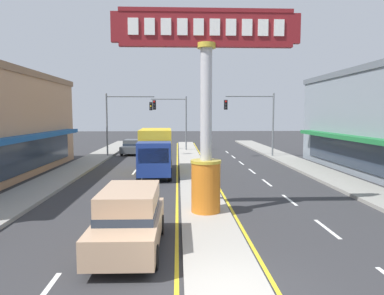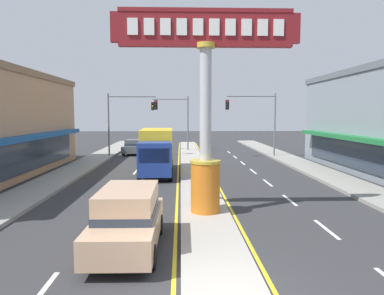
% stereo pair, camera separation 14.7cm
% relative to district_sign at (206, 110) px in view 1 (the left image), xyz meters
% --- Properties ---
extents(median_strip, '(2.05, 52.00, 0.14)m').
position_rel_district_sign_xyz_m(median_strip, '(-0.00, 11.21, -4.33)').
color(median_strip, '#A39E93').
rests_on(median_strip, ground).
extents(sidewalk_left, '(2.53, 60.00, 0.18)m').
position_rel_district_sign_xyz_m(sidewalk_left, '(-8.89, 9.21, -4.31)').
color(sidewalk_left, gray).
rests_on(sidewalk_left, ground).
extents(sidewalk_right, '(2.53, 60.00, 0.18)m').
position_rel_district_sign_xyz_m(sidewalk_right, '(8.89, 9.21, -4.31)').
color(sidewalk_right, gray).
rests_on(sidewalk_right, ground).
extents(lane_markings, '(8.79, 52.00, 0.01)m').
position_rel_district_sign_xyz_m(lane_markings, '(-0.00, 9.85, -4.39)').
color(lane_markings, silver).
rests_on(lane_markings, ground).
extents(district_sign, '(7.56, 1.27, 8.25)m').
position_rel_district_sign_xyz_m(district_sign, '(0.00, 0.00, 0.00)').
color(district_sign, orange).
rests_on(district_sign, median_strip).
extents(traffic_light_left_side, '(4.86, 0.46, 6.20)m').
position_rel_district_sign_xyz_m(traffic_light_left_side, '(-6.26, 20.21, -0.15)').
color(traffic_light_left_side, slate).
rests_on(traffic_light_left_side, ground).
extents(traffic_light_right_side, '(4.86, 0.46, 6.20)m').
position_rel_district_sign_xyz_m(traffic_light_right_side, '(6.26, 19.24, -0.15)').
color(traffic_light_right_side, slate).
rests_on(traffic_light_right_side, ground).
extents(traffic_light_median_far, '(4.20, 0.46, 6.20)m').
position_rel_district_sign_xyz_m(traffic_light_median_far, '(-1.69, 25.78, -0.20)').
color(traffic_light_median_far, slate).
rests_on(traffic_light_median_far, ground).
extents(box_truck_near_right_lane, '(2.39, 6.96, 3.12)m').
position_rel_district_sign_xyz_m(box_truck_near_right_lane, '(-2.72, 10.31, -2.70)').
color(box_truck_near_right_lane, navy).
rests_on(box_truck_near_right_lane, ground).
extents(sedan_far_right_lane, '(2.00, 4.38, 1.53)m').
position_rel_district_sign_xyz_m(sedan_far_right_lane, '(-5.97, 22.85, -3.61)').
color(sedan_far_right_lane, '#4C5156').
rests_on(sedan_far_right_lane, ground).
extents(suv_near_left_lane, '(2.01, 4.62, 1.90)m').
position_rel_district_sign_xyz_m(suv_near_left_lane, '(-2.67, -3.65, -3.41)').
color(suv_near_left_lane, tan).
rests_on(suv_near_left_lane, ground).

